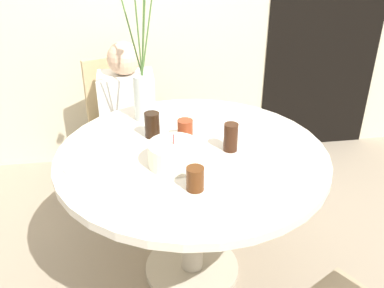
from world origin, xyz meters
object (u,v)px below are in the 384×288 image
Objects in this scene: drink_glass_2 at (195,179)px; person_boy at (129,129)px; side_plate at (86,165)px; drink_glass_0 at (152,125)px; drink_glass_1 at (231,137)px; chair_right_flank at (120,118)px; drink_glass_3 at (185,129)px; flower_vase at (142,78)px; birthday_cake at (174,154)px.

person_boy is at bearing 103.41° from drink_glass_2.
side_plate is 1.56× the size of drink_glass_0.
side_plate is 0.67m from drink_glass_1.
person_boy is at bearing 120.78° from drink_glass_1.
chair_right_flank reaches higher than drink_glass_3.
flower_vase is at bearing 58.26° from side_plate.
birthday_cake is 0.30m from drink_glass_0.
drink_glass_3 is at bearing 22.64° from side_plate.
flower_vase reaches higher than birthday_cake.
drink_glass_1 is (0.53, -0.95, 0.30)m from chair_right_flank.
drink_glass_1 is at bearing 54.12° from drink_glass_2.
drink_glass_0 is at bearing 38.03° from side_plate.
flower_vase is (-0.11, 0.50, 0.18)m from birthday_cake.
person_boy reaches higher than drink_glass_0.
person_boy reaches higher than chair_right_flank.
drink_glass_0 is 1.26× the size of drink_glass_2.
chair_right_flank is 7.19× the size of drink_glass_0.
side_plate is 0.18× the size of person_boy.
drink_glass_0 is (-0.08, 0.29, 0.01)m from birthday_cake.
drink_glass_0 is 1.27× the size of drink_glass_3.
person_boy is (-0.28, 0.65, -0.30)m from drink_glass_3.
flower_vase is 5.85× the size of drink_glass_1.
chair_right_flank is 4.00× the size of birthday_cake.
flower_vase reaches higher than drink_glass_3.
chair_right_flank is 6.75× the size of drink_glass_1.
drink_glass_0 is at bearing 163.12° from drink_glass_3.
flower_vase reaches higher than drink_glass_0.
drink_glass_1 is at bearing -81.25° from chair_right_flank.
person_boy is at bearing 77.41° from side_plate.
drink_glass_3 is at bearing -53.98° from flower_vase.
drink_glass_3 is 0.09× the size of person_boy.
flower_vase is 0.63m from person_boy.
birthday_cake is 2.28× the size of drink_glass_3.
side_plate is 1.98× the size of drink_glass_2.
side_plate is at bearing -141.97° from drink_glass_0.
drink_glass_2 is 0.44m from drink_glass_3.
drink_glass_0 is (0.03, -0.21, -0.17)m from flower_vase.
drink_glass_0 is 0.12× the size of person_boy.
drink_glass_3 reaches higher than side_plate.
drink_glass_1 reaches higher than drink_glass_2.
chair_right_flank is 1.13m from drink_glass_1.
side_plate is at bearing -121.74° from flower_vase.
birthday_cake is 1.69× the size of drink_glass_1.
chair_right_flank is at bearing 119.29° from drink_glass_1.
drink_glass_0 is at bearing -81.82° from flower_vase.
birthday_cake is (0.25, -1.04, 0.29)m from chair_right_flank.
chair_right_flank is 0.92m from drink_glass_3.
birthday_cake reaches higher than drink_glass_1.
flower_vase is 0.37m from drink_glass_3.
drink_glass_1 reaches higher than drink_glass_3.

